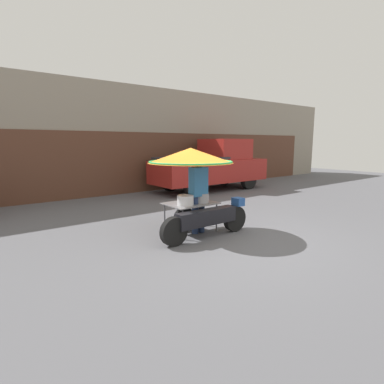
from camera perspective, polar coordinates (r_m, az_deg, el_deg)
ground_plane at (r=6.31m, az=6.98°, el=-9.03°), size 36.00×36.00×0.00m
shopfront_building at (r=12.63m, az=-18.10°, el=9.41°), size 28.00×2.06×4.21m
vendor_motorcycle_cart at (r=6.49m, az=0.15°, el=4.55°), size 2.23×1.86×1.87m
vendor_person at (r=6.52m, az=1.23°, el=0.28°), size 0.38×0.23×1.69m
pickup_truck at (r=12.71m, az=4.02°, el=4.95°), size 5.08×1.82×2.14m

